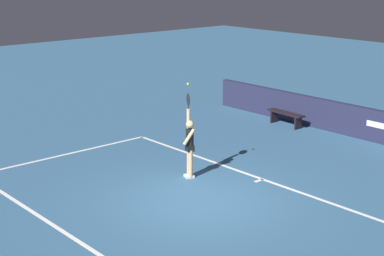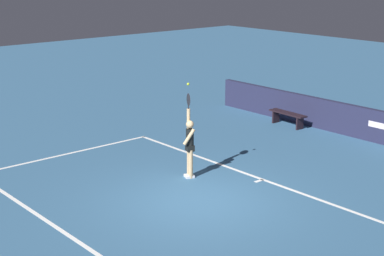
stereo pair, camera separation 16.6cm
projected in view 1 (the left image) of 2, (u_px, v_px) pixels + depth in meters
ground_plane at (200, 201)px, 14.73m from camera, size 60.00×60.00×0.00m
court_lines at (183, 206)px, 14.38m from camera, size 10.94×5.78×0.00m
back_wall at (375, 126)px, 19.44m from camera, size 13.90×0.21×1.06m
tennis_player at (190, 144)px, 16.09m from camera, size 0.42×0.41×2.31m
tennis_ball at (188, 84)px, 15.61m from camera, size 0.07×0.07×0.07m
courtside_bench_near at (286, 115)px, 21.38m from camera, size 1.55×0.44×0.49m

